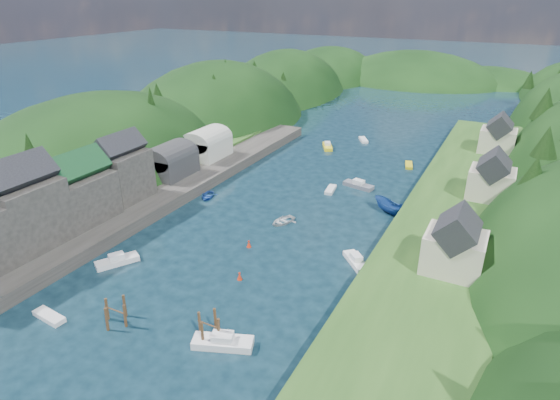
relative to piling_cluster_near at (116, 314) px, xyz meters
The scene contains 15 objects.
ground 52.71m from the piling_cluster_near, 84.65° to the left, with size 600.00×600.00×0.00m, color black.
hillside_left 87.71m from the piling_cluster_near, 117.36° to the left, with size 44.00×245.56×52.00m.
far_hills 176.99m from the piling_cluster_near, 88.01° to the left, with size 103.00×68.00×44.00m.
hill_trees 67.99m from the piling_cluster_near, 85.19° to the left, with size 90.75×148.31×12.65m.
quay_left 29.48m from the piling_cluster_near, 130.34° to the left, with size 12.00×110.00×2.00m, color #2D2B28.
terrace_left_grass 34.43m from the piling_cluster_near, 139.25° to the left, with size 12.00×110.00×2.50m, color #234719.
quayside_buildings 23.63m from the piling_cluster_near, 157.20° to the left, with size 8.00×35.84×12.90m.
boat_sheds 46.71m from the piling_cluster_near, 116.95° to the left, with size 7.00×21.00×7.50m.
terrace_right 51.95m from the piling_cluster_near, 54.84° to the left, with size 16.00×120.00×2.40m, color #234719.
right_bank_cottages 60.72m from the piling_cluster_near, 57.06° to the left, with size 9.00×59.24×8.41m.
piling_cluster_near is the anchor object (origin of this frame).
piling_cluster_far 11.11m from the piling_cluster_near, 13.32° to the left, with size 2.88×2.72×3.71m.
channel_buoy_near 15.68m from the piling_cluster_near, 60.52° to the left, with size 0.70×0.70×1.10m.
channel_buoy_far 21.89m from the piling_cluster_near, 78.19° to the left, with size 0.70×0.70×1.10m.
moored_boats 33.00m from the piling_cluster_near, 75.05° to the left, with size 36.19×93.06×2.40m.
Camera 1 is at (30.78, -31.76, 34.16)m, focal length 30.00 mm.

